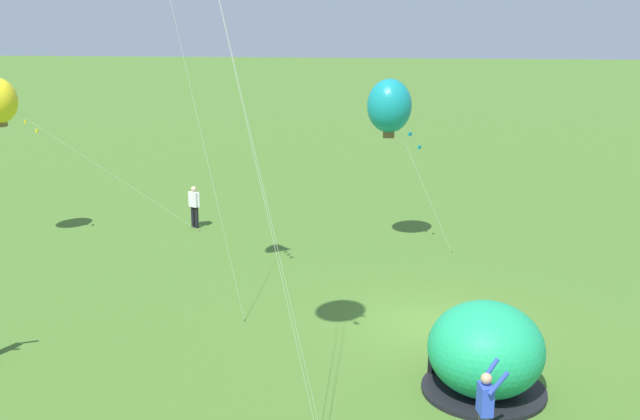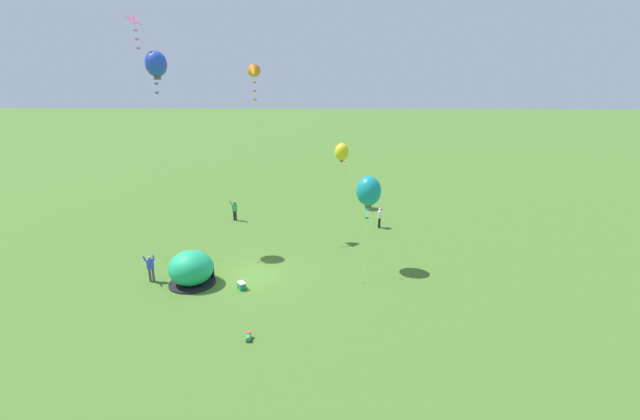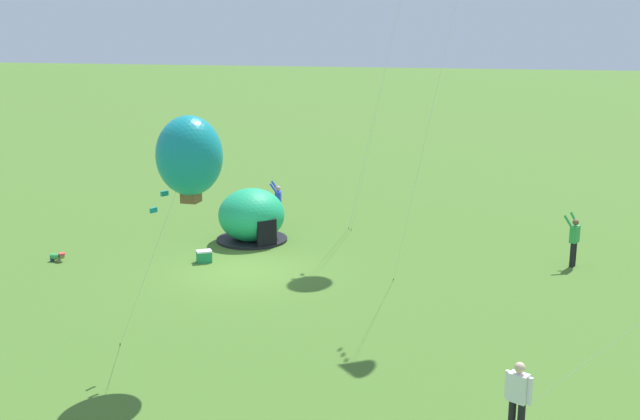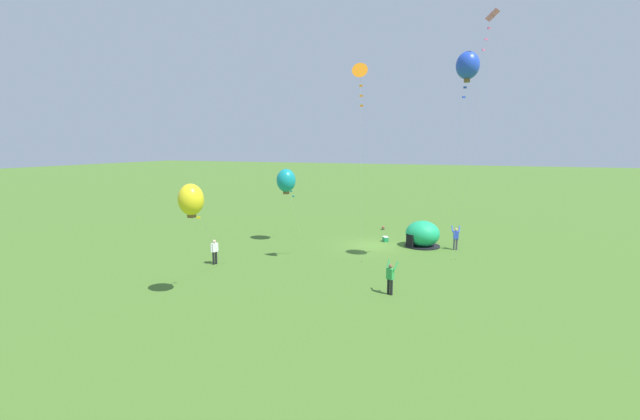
% 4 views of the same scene
% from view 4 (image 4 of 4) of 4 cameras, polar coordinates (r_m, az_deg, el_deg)
% --- Properties ---
extents(ground_plane, '(300.00, 300.00, 0.00)m').
position_cam_4_polar(ground_plane, '(35.28, 7.16, -4.74)').
color(ground_plane, '#477028').
extents(popup_tent, '(2.81, 2.81, 2.10)m').
position_cam_4_polar(popup_tent, '(35.51, 13.50, -3.18)').
color(popup_tent, '#1EAD6B').
rests_on(popup_tent, ground).
extents(cooler_box, '(0.60, 0.65, 0.44)m').
position_cam_4_polar(cooler_box, '(36.82, 8.71, -3.85)').
color(cooler_box, '#1E8C4C').
rests_on(cooler_box, ground).
extents(toddler_crawling, '(0.29, 0.55, 0.32)m').
position_cam_4_polar(toddler_crawling, '(42.03, 8.44, -2.34)').
color(toddler_crawling, green).
rests_on(toddler_crawling, ground).
extents(person_near_tent, '(0.72, 0.62, 1.89)m').
position_cam_4_polar(person_near_tent, '(23.94, 9.35, -8.80)').
color(person_near_tent, black).
rests_on(person_near_tent, ground).
extents(person_arms_raised, '(0.69, 0.56, 1.89)m').
position_cam_4_polar(person_arms_raised, '(35.06, 17.65, -3.49)').
color(person_arms_raised, '#4C4C51').
rests_on(person_arms_raised, ground).
extents(person_strolling, '(0.38, 0.55, 1.72)m').
position_cam_4_polar(person_strolling, '(30.33, -13.88, -5.27)').
color(person_strolling, black).
rests_on(person_strolling, ground).
extents(kite_yellow, '(3.24, 7.13, 6.19)m').
position_cam_4_polar(kite_yellow, '(22.88, -16.83, 1.32)').
color(kite_yellow, silver).
rests_on(kite_yellow, ground).
extents(kite_orange, '(1.12, 2.96, 13.01)m').
position_cam_4_polar(kite_orange, '(27.26, 5.42, 17.63)').
color(kite_orange, silver).
rests_on(kite_orange, ground).
extents(kite_pink, '(1.99, 3.45, 15.92)m').
position_cam_4_polar(kite_pink, '(29.24, 21.72, 21.58)').
color(kite_pink, silver).
rests_on(kite_pink, ground).
extents(kite_blue, '(1.41, 3.25, 13.78)m').
position_cam_4_polar(kite_blue, '(28.97, 19.10, 17.75)').
color(kite_blue, silver).
rests_on(kite_blue, ground).
extents(kite_teal, '(1.58, 3.20, 6.19)m').
position_cam_4_polar(kite_teal, '(35.46, -4.54, 3.94)').
color(kite_teal, silver).
rests_on(kite_teal, ground).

